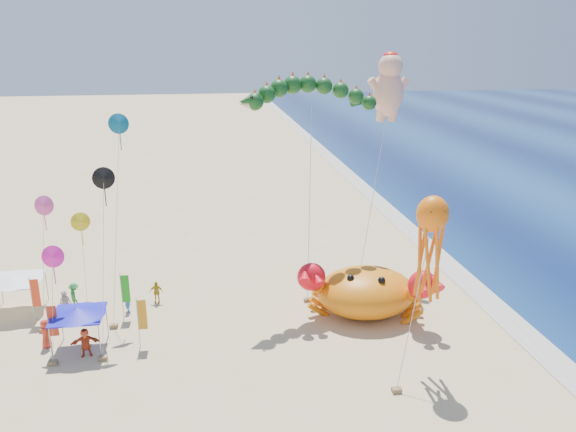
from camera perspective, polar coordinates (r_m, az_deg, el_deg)
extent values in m
plane|color=#D1B784|center=(37.66, 3.52, -10.25)|extent=(320.00, 320.00, 0.00)
plane|color=silver|center=(41.67, 20.07, -8.49)|extent=(320.00, 320.00, 0.00)
ellipsoid|color=orange|center=(37.82, 7.91, -7.64)|extent=(7.88, 7.17, 3.12)
sphere|color=red|center=(35.28, 3.13, -6.93)|extent=(1.85, 1.85, 1.85)
sphere|color=black|center=(36.04, 6.98, -6.50)|extent=(0.48, 0.48, 0.48)
sphere|color=red|center=(37.25, 13.75, -6.07)|extent=(1.85, 1.85, 1.85)
sphere|color=black|center=(36.59, 9.96, -6.26)|extent=(0.48, 0.48, 0.48)
cone|color=#114016|center=(37.86, -4.76, 11.86)|extent=(1.41, 1.04, 1.15)
cylinder|color=#B2B2B2|center=(38.53, 2.20, 1.20)|extent=(0.68, 2.63, 13.12)
cube|color=olive|center=(39.68, 1.99, -8.50)|extent=(0.50, 0.35, 0.25)
ellipsoid|color=#FAB398|center=(42.94, 10.15, 12.16)|extent=(2.29, 1.89, 3.37)
sphere|color=#FAB398|center=(42.61, 10.38, 14.77)|extent=(1.76, 1.76, 1.76)
ellipsoid|color=red|center=(42.69, 10.38, 15.61)|extent=(1.14, 1.14, 0.80)
cylinder|color=#B2B2B2|center=(42.91, 8.64, 2.10)|extent=(2.31, 2.21, 12.22)
cube|color=olive|center=(43.66, 7.26, -6.11)|extent=(0.50, 0.35, 0.25)
ellipsoid|color=orange|center=(29.96, 14.48, 0.19)|extent=(1.70, 1.53, 1.96)
cylinder|color=#B2B2B2|center=(30.26, 12.70, -9.01)|extent=(2.27, 2.39, 8.19)
cube|color=olive|center=(31.04, 10.98, -16.97)|extent=(0.50, 0.35, 0.25)
cylinder|color=gray|center=(34.99, -22.96, -12.02)|extent=(0.06, 0.06, 2.20)
cylinder|color=gray|center=(34.40, -18.58, -12.02)|extent=(0.06, 0.06, 2.20)
cylinder|color=gray|center=(37.26, -22.01, -10.03)|extent=(0.06, 0.06, 2.20)
cylinder|color=gray|center=(36.71, -17.91, -10.00)|extent=(0.06, 0.06, 2.20)
cube|color=#1516BC|center=(35.30, -20.56, -9.36)|extent=(2.90, 2.90, 0.08)
cone|color=#1516BC|center=(35.19, -20.60, -9.01)|extent=(3.19, 3.19, 0.45)
cylinder|color=gray|center=(40.33, -24.32, -8.19)|extent=(0.06, 0.06, 2.20)
cylinder|color=gray|center=(43.85, -27.12, -6.53)|extent=(0.06, 0.06, 2.20)
cylinder|color=gray|center=(42.96, -23.31, -6.48)|extent=(0.06, 0.06, 2.20)
cube|color=white|center=(41.64, -25.99, -5.90)|extent=(3.24, 3.24, 0.08)
cone|color=white|center=(41.55, -26.03, -5.59)|extent=(3.56, 3.56, 0.45)
cylinder|color=gray|center=(34.74, -14.98, -10.43)|extent=(0.05, 0.05, 3.20)
cube|color=#C47C17|center=(34.48, -14.57, -9.68)|extent=(0.50, 0.04, 1.90)
cylinder|color=gray|center=(35.68, -23.12, -10.53)|extent=(0.05, 0.05, 3.20)
cube|color=red|center=(35.39, -22.77, -9.81)|extent=(0.50, 0.04, 1.90)
cylinder|color=gray|center=(39.75, -24.57, -7.80)|extent=(0.05, 0.05, 3.20)
cube|color=red|center=(39.47, -24.27, -7.14)|extent=(0.50, 0.04, 1.90)
cylinder|color=gray|center=(38.34, -16.53, -7.80)|extent=(0.05, 0.05, 3.20)
cube|color=#1A9D1B|center=(38.09, -16.17, -7.11)|extent=(0.50, 0.04, 1.90)
imported|color=#C84320|center=(35.09, -19.89, -11.98)|extent=(1.67, 0.70, 1.74)
imported|color=gold|center=(40.27, -13.23, -7.53)|extent=(0.97, 0.50, 1.59)
imported|color=beige|center=(39.61, 12.56, -7.86)|extent=(0.71, 0.70, 1.66)
imported|color=red|center=(36.89, -23.41, -10.88)|extent=(0.91, 1.03, 1.76)
imported|color=#2B8139|center=(40.98, -20.87, -7.60)|extent=(1.09, 1.37, 1.86)
imported|color=blue|center=(39.50, -15.97, -8.24)|extent=(0.51, 0.67, 1.63)
imported|color=beige|center=(40.03, -21.65, -8.32)|extent=(0.96, 0.79, 1.83)
cone|color=#E04A9B|center=(39.42, -23.62, 0.98)|extent=(1.30, 0.51, 1.32)
cylinder|color=#B2B2B2|center=(39.10, -23.15, -4.72)|extent=(0.55, 3.04, 7.06)
cube|color=olive|center=(39.14, -22.68, -10.36)|extent=(0.50, 0.35, 0.25)
cone|color=black|center=(34.53, -18.24, 3.68)|extent=(1.30, 0.51, 1.32)
cylinder|color=#B2B2B2|center=(34.52, -17.44, -4.76)|extent=(0.55, 3.04, 9.55)
cube|color=olive|center=(35.22, -16.65, -12.91)|extent=(0.50, 0.35, 0.25)
cone|color=#F61BAC|center=(34.87, -22.84, -3.85)|extent=(1.30, 0.51, 1.32)
cylinder|color=#B2B2B2|center=(34.55, -22.46, -9.07)|extent=(0.55, 3.04, 5.41)
cube|color=olive|center=(34.48, -22.07, -14.24)|extent=(0.50, 0.35, 0.25)
cone|color=yellow|center=(41.38, -20.32, -0.57)|extent=(1.30, 0.51, 1.32)
cylinder|color=#B2B2B2|center=(40.83, -19.97, -4.81)|extent=(0.55, 3.04, 5.22)
cube|color=olive|center=(40.48, -19.62, -9.04)|extent=(0.50, 0.35, 0.25)
cone|color=#0B5D7F|center=(37.30, -16.79, 8.99)|extent=(1.30, 0.51, 1.32)
cylinder|color=#B2B2B2|center=(37.19, -15.88, -0.81)|extent=(0.55, 3.04, 12.23)
cube|color=olive|center=(38.13, -14.98, -10.29)|extent=(0.50, 0.35, 0.25)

